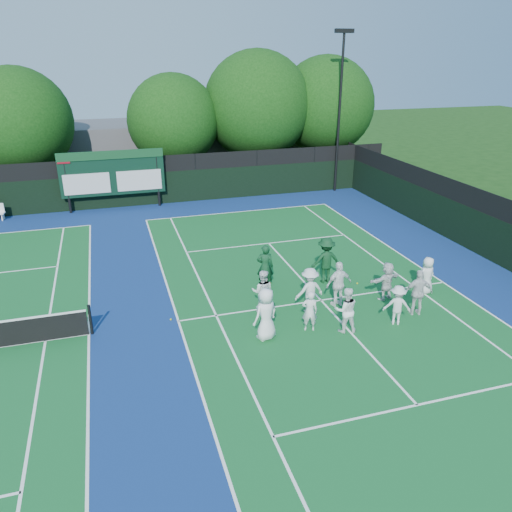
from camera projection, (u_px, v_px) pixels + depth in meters
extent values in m
plane|color=#173D10|center=(332.00, 313.00, 18.24)|extent=(120.00, 120.00, 0.00)
cube|color=navy|center=(164.00, 323.00, 17.51)|extent=(34.00, 32.00, 0.01)
cube|color=#135E28|center=(321.00, 300.00, 19.12)|extent=(10.97, 23.77, 0.00)
cube|color=white|center=(240.00, 212.00, 29.63)|extent=(10.97, 0.08, 0.00)
cube|color=white|center=(178.00, 321.00, 17.65)|extent=(0.08, 23.77, 0.00)
cube|color=white|center=(443.00, 282.00, 20.60)|extent=(0.08, 23.77, 0.00)
cube|color=white|center=(216.00, 315.00, 18.01)|extent=(0.08, 23.77, 0.00)
cube|color=white|center=(414.00, 287.00, 20.23)|extent=(0.08, 23.77, 0.00)
cube|color=white|center=(417.00, 405.00, 13.46)|extent=(8.23, 0.08, 0.00)
cube|color=white|center=(269.00, 243.00, 24.78)|extent=(8.23, 0.08, 0.00)
cube|color=white|center=(321.00, 300.00, 19.12)|extent=(0.08, 12.80, 0.00)
cube|color=white|center=(89.00, 334.00, 16.83)|extent=(0.08, 23.77, 0.00)
cube|color=white|center=(46.00, 340.00, 16.46)|extent=(0.08, 23.77, 0.00)
cube|color=black|center=(131.00, 190.00, 30.40)|extent=(34.00, 0.08, 2.00)
cube|color=black|center=(129.00, 166.00, 29.83)|extent=(34.00, 0.05, 1.00)
cylinder|color=black|center=(67.00, 184.00, 28.79)|extent=(0.16, 0.16, 3.50)
cylinder|color=black|center=(158.00, 178.00, 30.19)|extent=(0.16, 0.16, 3.50)
cube|color=black|center=(113.00, 173.00, 29.32)|extent=(6.00, 0.15, 2.60)
cube|color=#124220|center=(110.00, 155.00, 28.81)|extent=(6.00, 0.05, 0.50)
cube|color=silver|center=(87.00, 184.00, 29.02)|extent=(2.60, 0.04, 1.20)
cube|color=silver|center=(139.00, 180.00, 29.82)|extent=(2.60, 0.04, 1.20)
cube|color=maroon|center=(63.00, 159.00, 28.15)|extent=(0.70, 0.04, 0.50)
cube|color=#55555A|center=(176.00, 148.00, 38.17)|extent=(18.00, 6.00, 4.00)
cylinder|color=black|center=(339.00, 115.00, 32.24)|extent=(0.16, 0.16, 10.00)
cube|color=black|center=(344.00, 31.00, 30.34)|extent=(1.20, 0.30, 0.25)
cylinder|color=black|center=(90.00, 320.00, 16.66)|extent=(0.10, 0.10, 1.10)
cube|color=white|center=(3.00, 217.00, 28.14)|extent=(0.11, 0.37, 0.41)
cylinder|color=black|center=(28.00, 181.00, 31.75)|extent=(0.44, 0.44, 2.40)
sphere|color=#0E370C|center=(18.00, 122.00, 30.36)|extent=(6.56, 6.56, 6.56)
sphere|color=#0E370C|center=(31.00, 132.00, 31.04)|extent=(4.59, 4.59, 4.59)
cylinder|color=black|center=(177.00, 172.00, 34.32)|extent=(0.44, 0.44, 2.35)
sphere|color=#0E370C|center=(173.00, 120.00, 33.00)|extent=(6.04, 6.04, 6.04)
sphere|color=#0E370C|center=(182.00, 129.00, 33.66)|extent=(4.23, 4.23, 4.23)
cylinder|color=black|center=(257.00, 164.00, 35.82)|extent=(0.44, 0.44, 2.64)
sphere|color=#0E370C|center=(257.00, 105.00, 34.27)|extent=(7.36, 7.36, 7.36)
sphere|color=#0E370C|center=(264.00, 116.00, 34.98)|extent=(5.15, 5.15, 5.15)
cylinder|color=black|center=(323.00, 160.00, 37.20)|extent=(0.44, 0.44, 2.68)
sphere|color=#0E370C|center=(326.00, 105.00, 35.71)|extent=(6.87, 6.87, 6.87)
sphere|color=#0E370C|center=(331.00, 114.00, 36.39)|extent=(4.81, 4.81, 4.81)
sphere|color=yellow|center=(357.00, 283.00, 20.46)|extent=(0.07, 0.07, 0.07)
sphere|color=yellow|center=(431.00, 288.00, 20.02)|extent=(0.07, 0.07, 0.07)
sphere|color=yellow|center=(171.00, 319.00, 17.71)|extent=(0.07, 0.07, 0.07)
sphere|color=yellow|center=(270.00, 283.00, 20.51)|extent=(0.07, 0.07, 0.07)
sphere|color=yellow|center=(423.00, 294.00, 19.55)|extent=(0.07, 0.07, 0.07)
imported|color=white|center=(266.00, 314.00, 16.27)|extent=(1.05, 0.88, 1.83)
imported|color=white|center=(310.00, 311.00, 16.82)|extent=(0.62, 0.49, 1.47)
imported|color=white|center=(346.00, 310.00, 16.74)|extent=(0.90, 0.76, 1.63)
imported|color=silver|center=(397.00, 305.00, 17.23)|extent=(1.08, 0.89, 1.46)
imported|color=silver|center=(418.00, 293.00, 17.81)|extent=(1.09, 0.66, 1.74)
imported|color=white|center=(262.00, 292.00, 17.97)|extent=(0.98, 0.88, 1.66)
imported|color=silver|center=(309.00, 290.00, 18.01)|extent=(1.18, 0.77, 1.72)
imported|color=white|center=(339.00, 284.00, 18.43)|extent=(1.08, 0.56, 1.77)
imported|color=silver|center=(387.00, 281.00, 18.96)|extent=(1.48, 0.77, 1.52)
imported|color=white|center=(427.00, 276.00, 19.44)|extent=(0.82, 0.61, 1.51)
imported|color=#103C1F|center=(265.00, 267.00, 19.85)|extent=(0.75, 0.59, 1.83)
imported|color=#0F391C|center=(326.00, 260.00, 20.31)|extent=(1.26, 0.73, 1.94)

